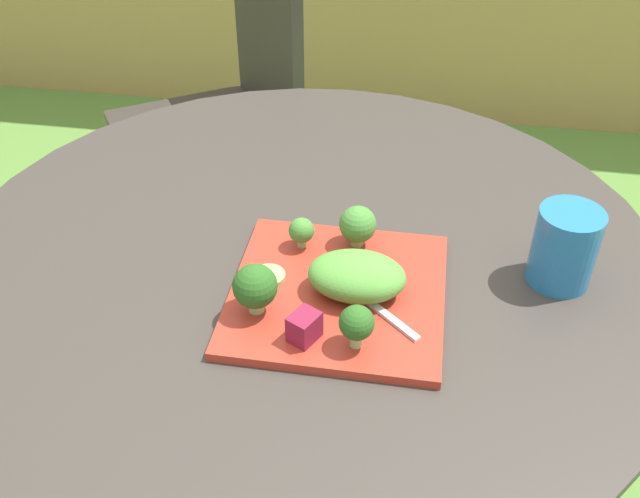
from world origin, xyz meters
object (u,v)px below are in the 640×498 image
Objects in this scene: salad_plate at (338,293)px; patio_chair at (231,98)px; fork at (369,301)px; drinking_glass at (564,251)px.

patio_chair is at bearing 113.71° from salad_plate.
salad_plate is at bearing -66.29° from patio_chair.
drinking_glass is at bearing 22.88° from fork.
fork is at bearing -64.52° from patio_chair.
drinking_glass is (0.30, 0.09, 0.04)m from salad_plate.
patio_chair reaches higher than salad_plate.
fork is at bearing -23.45° from salad_plate.
fork is (0.05, -0.02, 0.01)m from salad_plate.
salad_plate is at bearing -163.58° from drinking_glass.
patio_chair reaches higher than drinking_glass.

